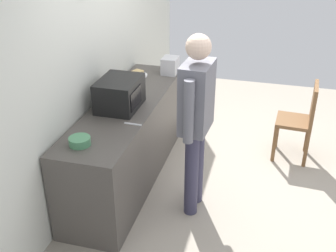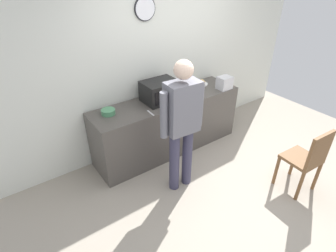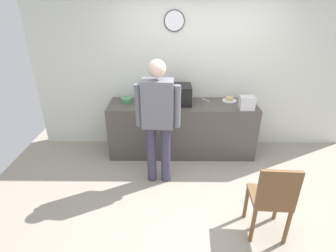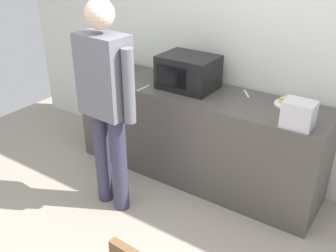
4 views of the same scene
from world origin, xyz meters
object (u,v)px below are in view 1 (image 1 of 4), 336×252
at_px(spoon_utensil, 124,87).
at_px(person_standing, 196,114).
at_px(fork_utensil, 133,124).
at_px(toaster, 170,65).
at_px(wooden_chair, 301,118).
at_px(microwave, 120,94).
at_px(salad_bowl, 80,141).
at_px(sandwich_plate, 138,74).

distance_m(spoon_utensil, person_standing, 1.24).
bearing_deg(fork_utensil, spoon_utensil, 25.77).
height_order(toaster, wooden_chair, toaster).
distance_m(microwave, salad_bowl, 0.81).
bearing_deg(microwave, sandwich_plate, 7.73).
xyz_separation_m(sandwich_plate, spoon_utensil, (-0.39, 0.03, -0.02)).
distance_m(microwave, spoon_utensil, 0.55).
bearing_deg(person_standing, fork_utensil, 97.99).
bearing_deg(toaster, spoon_utensil, 145.86).
distance_m(salad_bowl, person_standing, 1.05).
height_order(microwave, salad_bowl, microwave).
xyz_separation_m(microwave, sandwich_plate, (0.89, 0.12, -0.13)).
height_order(fork_utensil, person_standing, person_standing).
relative_size(microwave, spoon_utensil, 2.94).
bearing_deg(wooden_chair, fork_utensil, 129.78).
distance_m(salad_bowl, fork_utensil, 0.56).
xyz_separation_m(spoon_utensil, wooden_chair, (0.48, -1.97, -0.36)).
distance_m(spoon_utensil, wooden_chair, 2.06).
bearing_deg(sandwich_plate, person_standing, -140.24).
xyz_separation_m(toaster, spoon_utensil, (-0.57, 0.39, -0.10)).
height_order(salad_bowl, fork_utensil, salad_bowl).
xyz_separation_m(toaster, person_standing, (-1.32, -0.59, 0.05)).
height_order(spoon_utensil, wooden_chair, wooden_chair).
distance_m(salad_bowl, wooden_chair, 2.62).
relative_size(fork_utensil, person_standing, 0.10).
height_order(microwave, person_standing, person_standing).
height_order(sandwich_plate, spoon_utensil, sandwich_plate).
relative_size(microwave, salad_bowl, 2.70).
relative_size(spoon_utensil, wooden_chair, 0.18).
distance_m(sandwich_plate, fork_utensil, 1.27).
bearing_deg(sandwich_plate, salad_bowl, -177.90).
distance_m(fork_utensil, person_standing, 0.60).
bearing_deg(spoon_utensil, wooden_chair, -76.37).
xyz_separation_m(fork_utensil, wooden_chair, (1.31, -1.57, -0.36)).
xyz_separation_m(salad_bowl, wooden_chair, (1.78, -1.88, -0.39)).
relative_size(microwave, sandwich_plate, 2.15).
height_order(microwave, toaster, microwave).
xyz_separation_m(person_standing, wooden_chair, (1.23, -1.00, -0.50)).
bearing_deg(spoon_utensil, salad_bowl, -175.85).
relative_size(fork_utensil, spoon_utensil, 1.00).
bearing_deg(salad_bowl, microwave, -4.28).
height_order(sandwich_plate, toaster, toaster).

